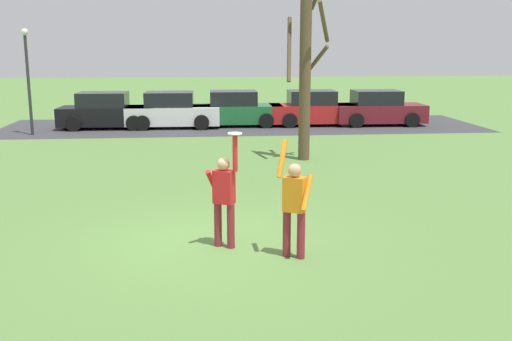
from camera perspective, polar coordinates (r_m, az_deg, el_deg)
The scene contains 12 objects.
ground_plane at distance 11.10m, azimuth -4.34°, elevation -6.92°, with size 120.00×120.00×0.00m, color #567F3D.
person_catcher at distance 10.56m, azimuth -3.10°, elevation -2.31°, with size 0.58×0.52×2.08m.
person_defender at distance 10.05m, azimuth 3.71°, elevation -3.08°, with size 0.65×0.61×2.04m.
frisbee_disc at distance 10.25m, azimuth -2.05°, elevation 3.58°, with size 0.25×0.25×0.02m, color white.
parked_car_black at distance 27.06m, azimuth -14.27°, elevation 5.51°, with size 4.13×2.10×1.59m.
parked_car_white at distance 26.71m, azimuth -8.08°, elevation 5.67°, with size 4.13×2.10×1.59m.
parked_car_green at distance 27.04m, azimuth -1.96°, elevation 5.86°, with size 4.13×2.10×1.59m.
parked_car_red at distance 27.43m, azimuth 5.60°, elevation 5.90°, with size 4.13×2.10×1.59m.
parked_car_maroon at distance 27.93m, azimuth 11.70°, elevation 5.81°, with size 4.13×2.10×1.59m.
parking_strip at distance 27.11m, azimuth -1.31°, elevation 4.34°, with size 21.51×6.40×0.01m, color #38383D.
bare_tree_tall at distance 18.75m, azimuth 4.81°, elevation 9.82°, with size 1.46×1.54×5.85m.
lamppost_by_lot at distance 25.75m, azimuth -21.16°, elevation 8.92°, with size 0.28×0.28×4.26m.
Camera 1 is at (-0.18, -10.50, 3.57)m, focal length 41.48 mm.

